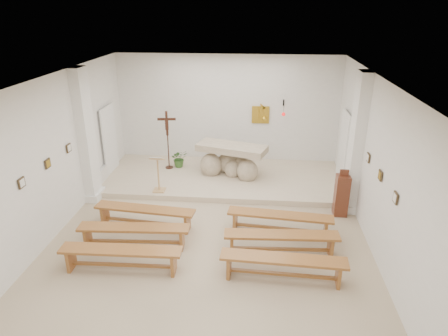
# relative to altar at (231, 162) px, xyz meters

# --- Properties ---
(ground) EXTENTS (7.00, 10.00, 0.00)m
(ground) POSITION_rel_altar_xyz_m (-0.22, -3.58, -0.55)
(ground) COLOR #CAB692
(ground) RESTS_ON ground
(wall_left) EXTENTS (0.02, 10.00, 3.50)m
(wall_left) POSITION_rel_altar_xyz_m (-3.71, -3.58, 1.20)
(wall_left) COLOR silver
(wall_left) RESTS_ON ground
(wall_right) EXTENTS (0.02, 10.00, 3.50)m
(wall_right) POSITION_rel_altar_xyz_m (3.27, -3.58, 1.20)
(wall_right) COLOR silver
(wall_right) RESTS_ON ground
(wall_back) EXTENTS (7.00, 0.02, 3.50)m
(wall_back) POSITION_rel_altar_xyz_m (-0.22, 1.41, 1.20)
(wall_back) COLOR silver
(wall_back) RESTS_ON ground
(ceiling) EXTENTS (7.00, 10.00, 0.02)m
(ceiling) POSITION_rel_altar_xyz_m (-0.22, -3.58, 2.94)
(ceiling) COLOR silver
(ceiling) RESTS_ON wall_back
(sanctuary_platform) EXTENTS (6.98, 3.00, 0.15)m
(sanctuary_platform) POSITION_rel_altar_xyz_m (-0.22, -0.08, -0.47)
(sanctuary_platform) COLOR beige
(sanctuary_platform) RESTS_ON ground
(pilaster_left) EXTENTS (0.26, 0.55, 3.50)m
(pilaster_left) POSITION_rel_altar_xyz_m (-3.59, -1.58, 1.20)
(pilaster_left) COLOR white
(pilaster_left) RESTS_ON ground
(pilaster_right) EXTENTS (0.26, 0.55, 3.50)m
(pilaster_right) POSITION_rel_altar_xyz_m (3.15, -1.58, 1.20)
(pilaster_right) COLOR white
(pilaster_right) RESTS_ON ground
(gold_wall_relief) EXTENTS (0.55, 0.04, 0.55)m
(gold_wall_relief) POSITION_rel_altar_xyz_m (0.83, 1.38, 1.10)
(gold_wall_relief) COLOR gold
(gold_wall_relief) RESTS_ON wall_back
(sanctuary_lamp) EXTENTS (0.11, 0.36, 0.44)m
(sanctuary_lamp) POSITION_rel_altar_xyz_m (1.53, 1.13, 1.26)
(sanctuary_lamp) COLOR black
(sanctuary_lamp) RESTS_ON wall_back
(station_frame_left_front) EXTENTS (0.03, 0.20, 0.20)m
(station_frame_left_front) POSITION_rel_altar_xyz_m (-3.69, -4.38, 1.17)
(station_frame_left_front) COLOR #392B19
(station_frame_left_front) RESTS_ON wall_left
(station_frame_left_mid) EXTENTS (0.03, 0.20, 0.20)m
(station_frame_left_mid) POSITION_rel_altar_xyz_m (-3.69, -3.38, 1.17)
(station_frame_left_mid) COLOR #392B19
(station_frame_left_mid) RESTS_ON wall_left
(station_frame_left_rear) EXTENTS (0.03, 0.20, 0.20)m
(station_frame_left_rear) POSITION_rel_altar_xyz_m (-3.69, -2.38, 1.17)
(station_frame_left_rear) COLOR #392B19
(station_frame_left_rear) RESTS_ON wall_left
(station_frame_right_front) EXTENTS (0.03, 0.20, 0.20)m
(station_frame_right_front) POSITION_rel_altar_xyz_m (3.25, -4.38, 1.17)
(station_frame_right_front) COLOR #392B19
(station_frame_right_front) RESTS_ON wall_right
(station_frame_right_mid) EXTENTS (0.03, 0.20, 0.20)m
(station_frame_right_mid) POSITION_rel_altar_xyz_m (3.25, -3.38, 1.17)
(station_frame_right_mid) COLOR #392B19
(station_frame_right_mid) RESTS_ON wall_right
(station_frame_right_rear) EXTENTS (0.03, 0.20, 0.20)m
(station_frame_right_rear) POSITION_rel_altar_xyz_m (3.25, -2.38, 1.17)
(station_frame_right_rear) COLOR #392B19
(station_frame_right_rear) RESTS_ON wall_right
(radiator_left) EXTENTS (0.10, 0.85, 0.52)m
(radiator_left) POSITION_rel_altar_xyz_m (-3.65, -0.88, -0.28)
(radiator_left) COLOR silver
(radiator_left) RESTS_ON ground
(radiator_right) EXTENTS (0.10, 0.85, 0.52)m
(radiator_right) POSITION_rel_altar_xyz_m (3.21, -0.88, -0.28)
(radiator_right) COLOR silver
(radiator_right) RESTS_ON ground
(altar) EXTENTS (2.15, 1.34, 1.04)m
(altar) POSITION_rel_altar_xyz_m (0.00, 0.00, 0.00)
(altar) COLOR #BFAB92
(altar) RESTS_ON sanctuary_platform
(lectern) EXTENTS (0.38, 0.32, 1.04)m
(lectern) POSITION_rel_altar_xyz_m (-1.87, -1.29, 0.11)
(lectern) COLOR tan
(lectern) RESTS_ON sanctuary_platform
(crucifix_stand) EXTENTS (0.55, 0.24, 1.81)m
(crucifix_stand) POSITION_rel_altar_xyz_m (-1.95, 0.37, 0.65)
(crucifix_stand) COLOR #3D1C13
(crucifix_stand) RESTS_ON sanctuary_platform
(potted_plant) EXTENTS (0.62, 0.59, 0.55)m
(potted_plant) POSITION_rel_altar_xyz_m (-1.65, 0.50, -0.12)
(potted_plant) COLOR #335F26
(potted_plant) RESTS_ON sanctuary_platform
(donation_pedestal) EXTENTS (0.33, 0.33, 1.22)m
(donation_pedestal) POSITION_rel_altar_xyz_m (2.88, -1.90, -0.01)
(donation_pedestal) COLOR #5F291B
(donation_pedestal) RESTS_ON ground
(bench_left_front) EXTENTS (2.40, 0.62, 0.50)m
(bench_left_front) POSITION_rel_altar_xyz_m (-1.79, -2.94, -0.17)
(bench_left_front) COLOR #9B582D
(bench_left_front) RESTS_ON ground
(bench_right_front) EXTENTS (2.40, 0.61, 0.50)m
(bench_right_front) POSITION_rel_altar_xyz_m (1.34, -2.94, -0.17)
(bench_right_front) COLOR #9B582D
(bench_right_front) RESTS_ON ground
(bench_left_second) EXTENTS (2.39, 0.51, 0.50)m
(bench_left_second) POSITION_rel_altar_xyz_m (-1.79, -3.78, -0.17)
(bench_left_second) COLOR #9B582D
(bench_left_second) RESTS_ON ground
(bench_right_second) EXTENTS (2.39, 0.50, 0.50)m
(bench_right_second) POSITION_rel_altar_xyz_m (1.34, -3.78, -0.17)
(bench_right_second) COLOR #9B582D
(bench_right_second) RESTS_ON ground
(bench_left_third) EXTENTS (2.38, 0.44, 0.50)m
(bench_left_third) POSITION_rel_altar_xyz_m (-1.79, -4.62, -0.17)
(bench_left_third) COLOR #9B582D
(bench_left_third) RESTS_ON ground
(bench_right_third) EXTENTS (2.39, 0.49, 0.50)m
(bench_right_third) POSITION_rel_altar_xyz_m (1.34, -4.62, -0.17)
(bench_right_third) COLOR #9B582D
(bench_right_third) RESTS_ON ground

